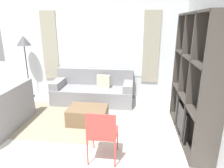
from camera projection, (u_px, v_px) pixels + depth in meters
The scene contains 8 objects.
wall_back at pixel (100, 50), 5.54m from camera, with size 5.70×0.11×2.70m.
wall_right at pixel (205, 64), 3.71m from camera, with size 0.07×4.46×2.70m, color silver.
area_rug at pixel (57, 118), 4.53m from camera, with size 2.04×1.80×0.01m, color gray.
shelving_unit at pixel (196, 81), 3.59m from camera, with size 0.38×1.96×2.26m.
couch_main at pixel (94, 91), 5.42m from camera, with size 2.13×0.86×0.87m.
ottoman at pixel (88, 115), 4.29m from camera, with size 0.83×0.58×0.36m.
floor_lamp at pixel (24, 44), 5.42m from camera, with size 0.38×0.38×1.75m.
folding_chair at pixel (102, 132), 3.02m from camera, with size 0.44×0.46×0.86m.
Camera 1 is at (1.01, -2.20, 2.10)m, focal length 32.00 mm.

